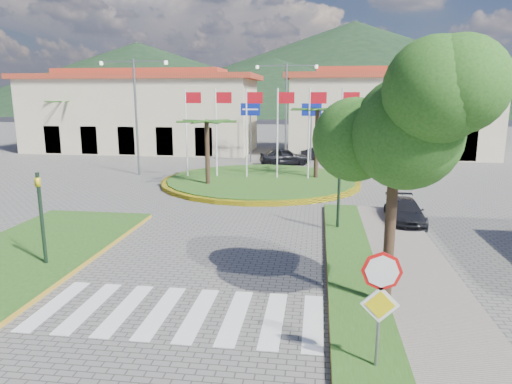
# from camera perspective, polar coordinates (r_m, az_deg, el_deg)

# --- Properties ---
(sidewalk_right) EXTENTS (4.00, 28.00, 0.15)m
(sidewalk_right) POSITION_cam_1_polar(r_m,az_deg,el_deg) (10.56, 21.03, -20.46)
(sidewalk_right) COLOR gray
(sidewalk_right) RESTS_ON ground
(verge_right) EXTENTS (1.60, 28.00, 0.18)m
(verge_right) POSITION_cam_1_polar(r_m,az_deg,el_deg) (10.35, 14.12, -20.62)
(verge_right) COLOR #264D16
(verge_right) RESTS_ON ground
(median_left) EXTENTS (5.00, 14.00, 0.18)m
(median_left) POSITION_cam_1_polar(r_m,az_deg,el_deg) (17.11, -29.33, -8.36)
(median_left) COLOR #264D16
(median_left) RESTS_ON ground
(crosswalk) EXTENTS (8.00, 3.00, 0.01)m
(crosswalk) POSITION_cam_1_polar(r_m,az_deg,el_deg) (12.57, -10.05, -14.61)
(crosswalk) COLOR silver
(crosswalk) RESTS_ON ground
(roundabout_island) EXTENTS (12.70, 12.70, 6.00)m
(roundabout_island) POSITION_cam_1_polar(r_m,az_deg,el_deg) (29.39, 0.61, 1.45)
(roundabout_island) COLOR yellow
(roundabout_island) RESTS_ON ground
(stop_sign) EXTENTS (0.80, 0.11, 2.65)m
(stop_sign) POSITION_cam_1_polar(r_m,az_deg,el_deg) (9.52, 15.29, -12.07)
(stop_sign) COLOR slate
(stop_sign) RESTS_ON ground
(deciduous_tree) EXTENTS (3.60, 3.60, 6.80)m
(deciduous_tree) POSITION_cam_1_polar(r_m,az_deg,el_deg) (11.82, 17.27, 9.41)
(deciduous_tree) COLOR black
(deciduous_tree) RESTS_ON ground
(traffic_light_left) EXTENTS (0.15, 0.18, 3.20)m
(traffic_light_left) POSITION_cam_1_polar(r_m,az_deg,el_deg) (16.25, -25.29, -2.16)
(traffic_light_left) COLOR black
(traffic_light_left) RESTS_ON ground
(traffic_light_right) EXTENTS (0.15, 0.18, 3.20)m
(traffic_light_right) POSITION_cam_1_polar(r_m,az_deg,el_deg) (19.04, 10.34, 0.78)
(traffic_light_right) COLOR black
(traffic_light_right) RESTS_ON ground
(traffic_light_far) EXTENTS (0.18, 0.15, 3.20)m
(traffic_light_far) POSITION_cam_1_polar(r_m,az_deg,el_deg) (33.16, 15.42, 5.32)
(traffic_light_far) COLOR black
(traffic_light_far) RESTS_ON ground
(direction_sign_west) EXTENTS (1.60, 0.14, 5.20)m
(direction_sign_west) POSITION_cam_1_polar(r_m,az_deg,el_deg) (38.10, -0.70, 8.98)
(direction_sign_west) COLOR slate
(direction_sign_west) RESTS_ON ground
(direction_sign_east) EXTENTS (1.60, 0.14, 5.20)m
(direction_sign_east) POSITION_cam_1_polar(r_m,az_deg,el_deg) (37.69, 6.93, 8.86)
(direction_sign_east) COLOR slate
(direction_sign_east) RESTS_ON ground
(street_lamp_centre) EXTENTS (4.80, 0.16, 8.00)m
(street_lamp_centre) POSITION_cam_1_polar(r_m,az_deg,el_deg) (36.77, 3.77, 10.35)
(street_lamp_centre) COLOR slate
(street_lamp_centre) RESTS_ON ground
(street_lamp_west) EXTENTS (4.80, 0.16, 8.00)m
(street_lamp_west) POSITION_cam_1_polar(r_m,az_deg,el_deg) (33.16, -14.78, 9.79)
(street_lamp_west) COLOR slate
(street_lamp_west) RESTS_ON ground
(building_left) EXTENTS (23.32, 9.54, 8.05)m
(building_left) POSITION_cam_1_polar(r_m,az_deg,el_deg) (48.03, -13.94, 9.74)
(building_left) COLOR beige
(building_left) RESTS_ON ground
(building_right) EXTENTS (19.08, 9.54, 8.05)m
(building_right) POSITION_cam_1_polar(r_m,az_deg,el_deg) (45.15, 16.14, 9.49)
(building_right) COLOR beige
(building_right) RESTS_ON ground
(hill_far_west) EXTENTS (140.00, 140.00, 22.00)m
(hill_far_west) POSITION_cam_1_polar(r_m,az_deg,el_deg) (158.02, -14.42, 13.72)
(hill_far_west) COLOR black
(hill_far_west) RESTS_ON ground
(hill_far_mid) EXTENTS (180.00, 180.00, 30.00)m
(hill_far_mid) POSITION_cam_1_polar(r_m,az_deg,el_deg) (167.31, 12.08, 15.09)
(hill_far_mid) COLOR black
(hill_far_mid) RESTS_ON ground
(hill_near_back) EXTENTS (110.00, 110.00, 16.00)m
(hill_near_back) POSITION_cam_1_polar(r_m,az_deg,el_deg) (137.35, 2.14, 13.12)
(hill_near_back) COLOR black
(hill_near_back) RESTS_ON ground
(white_van) EXTENTS (5.05, 2.67, 1.35)m
(white_van) POSITION_cam_1_polar(r_m,az_deg,el_deg) (45.48, -13.31, 5.57)
(white_van) COLOR white
(white_van) RESTS_ON ground
(car_dark_a) EXTENTS (4.31, 2.78, 1.37)m
(car_dark_a) POSITION_cam_1_polar(r_m,az_deg,el_deg) (37.08, 3.61, 4.45)
(car_dark_a) COLOR black
(car_dark_a) RESTS_ON ground
(car_dark_b) EXTENTS (3.52, 1.96, 1.10)m
(car_dark_b) POSITION_cam_1_polar(r_m,az_deg,el_deg) (40.15, 8.11, 4.76)
(car_dark_b) COLOR black
(car_dark_b) RESTS_ON ground
(car_side_right) EXTENTS (1.47, 3.62, 1.05)m
(car_side_right) POSITION_cam_1_polar(r_m,az_deg,el_deg) (21.31, 18.09, -2.32)
(car_side_right) COLOR black
(car_side_right) RESTS_ON ground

